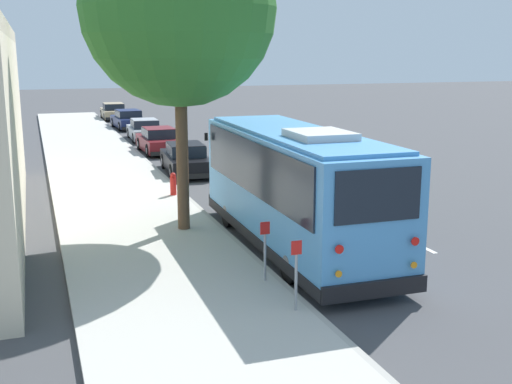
% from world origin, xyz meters
% --- Properties ---
extents(ground_plane, '(160.00, 160.00, 0.00)m').
position_xyz_m(ground_plane, '(0.00, 0.00, 0.00)').
color(ground_plane, '#474749').
extents(sidewalk_slab, '(80.00, 4.46, 0.15)m').
position_xyz_m(sidewalk_slab, '(0.00, 3.87, 0.07)').
color(sidewalk_slab, beige).
rests_on(sidewalk_slab, ground).
extents(curb_strip, '(80.00, 0.14, 0.15)m').
position_xyz_m(curb_strip, '(0.00, 1.58, 0.07)').
color(curb_strip, '#AAA69D').
rests_on(curb_strip, ground).
extents(shuttle_bus, '(9.06, 2.61, 3.33)m').
position_xyz_m(shuttle_bus, '(-0.92, 0.17, 1.77)').
color(shuttle_bus, '#4C93D1').
rests_on(shuttle_bus, ground).
extents(parked_sedan_black, '(4.54, 1.99, 1.32)m').
position_xyz_m(parked_sedan_black, '(10.66, 0.42, 0.61)').
color(parked_sedan_black, black).
rests_on(parked_sedan_black, ground).
extents(parked_sedan_maroon, '(4.14, 1.84, 1.32)m').
position_xyz_m(parked_sedan_maroon, '(16.81, 0.41, 0.62)').
color(parked_sedan_maroon, maroon).
rests_on(parked_sedan_maroon, ground).
extents(parked_sedan_silver, '(4.26, 1.86, 1.26)m').
position_xyz_m(parked_sedan_silver, '(22.07, 0.26, 0.58)').
color(parked_sedan_silver, '#A8AAAF').
rests_on(parked_sedan_silver, ground).
extents(parked_sedan_navy, '(4.45, 1.95, 1.29)m').
position_xyz_m(parked_sedan_navy, '(28.29, 0.33, 0.60)').
color(parked_sedan_navy, '#19234C').
rests_on(parked_sedan_navy, ground).
extents(parked_sedan_tan, '(4.52, 1.85, 1.26)m').
position_xyz_m(parked_sedan_tan, '(35.06, 0.49, 0.58)').
color(parked_sedan_tan, tan).
rests_on(parked_sedan_tan, ground).
extents(sign_post_near, '(0.06, 0.22, 1.43)m').
position_xyz_m(sign_post_near, '(-5.21, 1.91, 0.89)').
color(sign_post_near, gray).
rests_on(sign_post_near, sidewalk_slab).
extents(sign_post_far, '(0.06, 0.22, 1.36)m').
position_xyz_m(sign_post_far, '(-3.43, 1.91, 0.85)').
color(sign_post_far, gray).
rests_on(sign_post_far, sidewalk_slab).
extents(fire_hydrant, '(0.22, 0.22, 0.81)m').
position_xyz_m(fire_hydrant, '(5.93, 1.98, 0.55)').
color(fire_hydrant, red).
rests_on(fire_hydrant, sidewalk_slab).
extents(lane_stripe_mid, '(2.40, 0.14, 0.01)m').
position_xyz_m(lane_stripe_mid, '(-1.42, -3.15, 0.00)').
color(lane_stripe_mid, silver).
rests_on(lane_stripe_mid, ground).
extents(lane_stripe_ahead, '(2.40, 0.14, 0.01)m').
position_xyz_m(lane_stripe_ahead, '(4.58, -3.15, 0.00)').
color(lane_stripe_ahead, silver).
rests_on(lane_stripe_ahead, ground).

